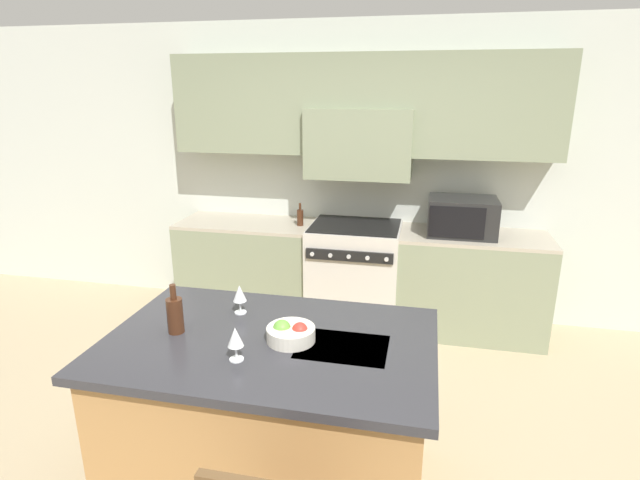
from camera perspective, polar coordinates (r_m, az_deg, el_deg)
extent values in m
plane|color=tan|center=(3.21, -1.87, -24.40)|extent=(10.00, 10.00, 0.00)
cube|color=silver|center=(4.73, 4.81, 7.61)|extent=(10.00, 0.06, 2.70)
cube|color=gray|center=(4.47, 4.66, 15.12)|extent=(3.34, 0.34, 0.85)
cube|color=gray|center=(4.46, 4.51, 10.93)|extent=(0.93, 0.40, 0.60)
cube|color=gray|center=(4.89, -8.15, -3.24)|extent=(1.26, 0.62, 0.88)
cube|color=#B2A893|center=(4.75, -8.38, 1.91)|extent=(1.26, 0.62, 0.03)
cube|color=gray|center=(4.63, 16.82, -5.04)|extent=(1.26, 0.62, 0.88)
cube|color=#B2A893|center=(4.48, 17.32, 0.36)|extent=(1.26, 0.62, 0.03)
cube|color=beige|center=(4.62, 3.94, -4.00)|extent=(0.81, 0.66, 0.93)
cube|color=black|center=(4.47, 4.06, 1.67)|extent=(0.78, 0.61, 0.01)
cube|color=black|center=(4.20, 3.33, -1.85)|extent=(0.74, 0.02, 0.09)
cylinder|color=silver|center=(4.24, -0.90, -1.60)|extent=(0.04, 0.02, 0.04)
cylinder|color=silver|center=(4.21, 1.19, -1.75)|extent=(0.04, 0.02, 0.04)
cylinder|color=silver|center=(4.19, 3.31, -1.90)|extent=(0.04, 0.02, 0.04)
cylinder|color=silver|center=(4.17, 5.45, -2.04)|extent=(0.04, 0.02, 0.04)
cylinder|color=silver|center=(4.15, 7.61, -2.19)|extent=(0.04, 0.02, 0.04)
cube|color=black|center=(4.42, 15.91, 2.61)|extent=(0.57, 0.42, 0.32)
cube|color=black|center=(4.21, 15.37, 1.94)|extent=(0.44, 0.01, 0.26)
cube|color=#B7844C|center=(2.83, -5.48, -19.72)|extent=(1.56, 0.99, 0.87)
cube|color=#333338|center=(2.59, -5.77, -11.60)|extent=(1.66, 1.07, 0.04)
cube|color=#2D2D30|center=(2.50, 2.58, -12.20)|extent=(0.44, 0.32, 0.01)
cylinder|color=#B2B2B7|center=(2.66, 3.29, -10.15)|extent=(0.02, 0.02, 0.00)
cylinder|color=#422314|center=(2.69, -16.22, -8.31)|extent=(0.08, 0.08, 0.18)
cylinder|color=#422314|center=(2.64, -16.46, -5.71)|extent=(0.03, 0.03, 0.08)
cylinder|color=white|center=(2.42, -9.51, -13.29)|extent=(0.07, 0.07, 0.01)
cylinder|color=white|center=(2.40, -9.55, -12.54)|extent=(0.01, 0.01, 0.07)
cone|color=white|center=(2.36, -9.65, -10.84)|extent=(0.08, 0.08, 0.09)
cylinder|color=white|center=(2.87, -9.07, -8.15)|extent=(0.07, 0.07, 0.01)
cylinder|color=white|center=(2.85, -9.10, -7.49)|extent=(0.01, 0.01, 0.07)
cone|color=white|center=(2.82, -9.18, -6.01)|extent=(0.08, 0.08, 0.09)
cylinder|color=silver|center=(2.53, -3.34, -10.68)|extent=(0.24, 0.24, 0.07)
sphere|color=#66A83D|center=(2.53, -4.38, -10.07)|extent=(0.09, 0.09, 0.09)
sphere|color=red|center=(2.51, -2.32, -10.27)|extent=(0.08, 0.08, 0.08)
cylinder|color=#422314|center=(4.56, -2.28, 2.57)|extent=(0.06, 0.06, 0.15)
cylinder|color=#422314|center=(4.53, -2.30, 3.84)|extent=(0.02, 0.02, 0.06)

